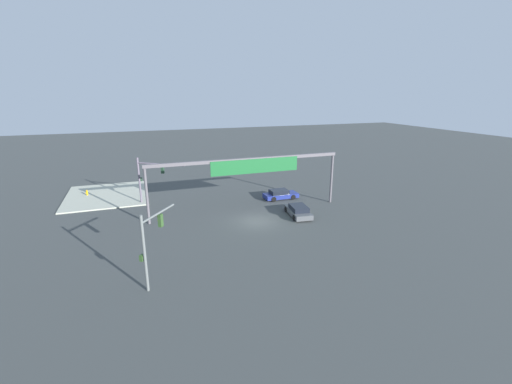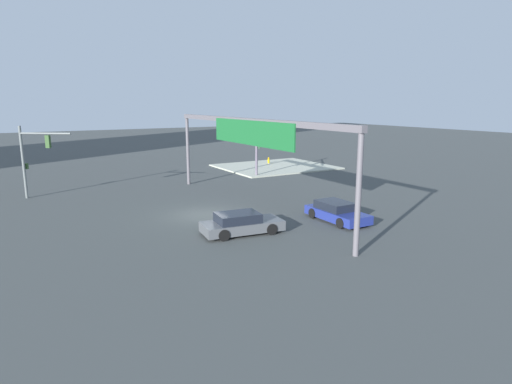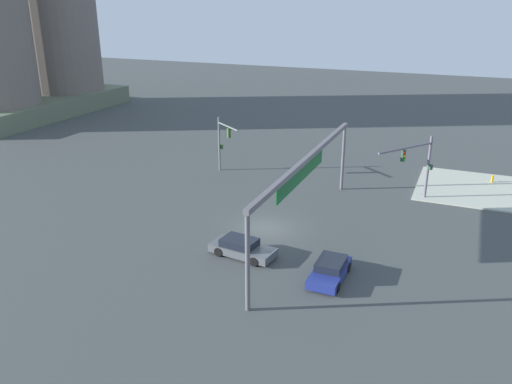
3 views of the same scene
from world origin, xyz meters
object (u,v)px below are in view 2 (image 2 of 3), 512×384
at_px(sedan_car_approaching, 241,224).
at_px(fire_hydrant_on_curb, 269,160).
at_px(sedan_car_waiting_far, 337,212).
at_px(traffic_signal_opposite_side, 255,140).
at_px(traffic_signal_near_corner, 33,153).

xyz_separation_m(sedan_car_approaching, fire_hydrant_on_curb, (22.79, -15.99, -0.09)).
bearing_deg(sedan_car_waiting_far, sedan_car_approaching, -95.58).
bearing_deg(traffic_signal_opposite_side, traffic_signal_near_corner, -57.49).
distance_m(traffic_signal_opposite_side, fire_hydrant_on_curb, 10.51).
bearing_deg(sedan_car_waiting_far, traffic_signal_near_corner, -136.47).
xyz_separation_m(traffic_signal_near_corner, sedan_car_approaching, (-15.99, -9.25, -2.96)).
bearing_deg(traffic_signal_opposite_side, sedan_car_waiting_far, 23.58).
height_order(traffic_signal_opposite_side, sedan_car_waiting_far, traffic_signal_opposite_side).
height_order(traffic_signal_near_corner, sedan_car_approaching, traffic_signal_near_corner).
xyz_separation_m(traffic_signal_near_corner, sedan_car_waiting_far, (-16.64, -15.66, -2.96)).
distance_m(sedan_car_approaching, fire_hydrant_on_curb, 27.84).
relative_size(sedan_car_waiting_far, fire_hydrant_on_curb, 6.12).
xyz_separation_m(traffic_signal_near_corner, fire_hydrant_on_curb, (6.80, -25.24, -3.05)).
height_order(sedan_car_waiting_far, fire_hydrant_on_curb, sedan_car_waiting_far).
distance_m(traffic_signal_near_corner, traffic_signal_opposite_side, 18.96).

